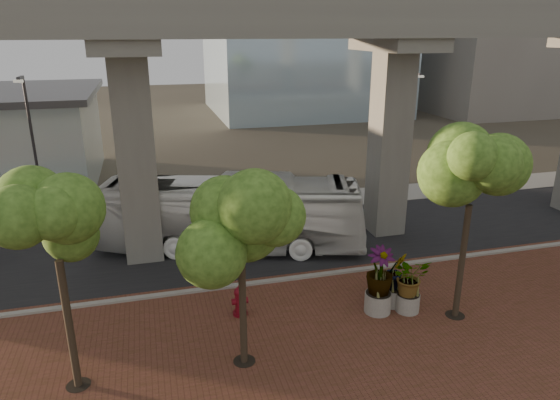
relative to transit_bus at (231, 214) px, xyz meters
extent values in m
plane|color=#3E372D|center=(2.00, -1.88, -1.73)|extent=(160.00, 160.00, 0.00)
cube|color=brown|center=(2.00, -9.88, -1.70)|extent=(70.00, 13.00, 0.06)
cube|color=black|center=(2.00, 0.12, -1.71)|extent=(90.00, 8.00, 0.04)
cube|color=#99968E|center=(2.00, -3.88, -1.65)|extent=(70.00, 0.25, 0.16)
cube|color=#99968E|center=(2.00, 5.62, -1.70)|extent=(90.00, 3.00, 0.06)
cube|color=gray|center=(2.00, -1.48, 8.77)|extent=(72.00, 2.40, 1.80)
cube|color=gray|center=(2.00, 1.72, 8.77)|extent=(72.00, 2.40, 1.80)
cube|color=gray|center=(40.00, 34.12, 10.27)|extent=(18.00, 16.00, 24.00)
imported|color=silver|center=(0.00, 0.00, 0.00)|extent=(12.75, 6.38, 3.47)
cylinder|color=maroon|center=(-0.74, -5.99, -1.61)|extent=(0.53, 0.53, 0.12)
cylinder|color=maroon|center=(-0.74, -5.99, -1.19)|extent=(0.35, 0.35, 0.85)
sphere|color=maroon|center=(-0.74, -5.99, -0.76)|extent=(0.41, 0.41, 0.41)
cylinder|color=maroon|center=(-0.74, -5.99, -0.57)|extent=(0.12, 0.12, 0.15)
cylinder|color=maroon|center=(-0.74, -5.99, -1.12)|extent=(0.59, 0.23, 0.23)
cylinder|color=#A9A598|center=(5.29, -7.33, -1.33)|extent=(0.88, 0.88, 0.68)
imported|color=#315516|center=(5.29, -7.33, -0.26)|extent=(1.95, 1.95, 1.46)
cylinder|color=#A39C93|center=(4.20, -7.10, -1.29)|extent=(0.97, 0.97, 0.76)
imported|color=#315516|center=(4.20, -7.10, -0.02)|extent=(2.38, 2.38, 1.79)
cylinder|color=gray|center=(5.00, -6.79, -1.33)|extent=(0.88, 0.88, 0.68)
imported|color=#315516|center=(5.00, -6.79, -0.26)|extent=(1.95, 1.95, 1.46)
cylinder|color=#403424|center=(-6.03, -8.53, 0.34)|extent=(0.22, 0.22, 4.03)
cylinder|color=black|center=(-6.03, -8.53, -1.67)|extent=(0.70, 0.70, 0.01)
cylinder|color=#403424|center=(-1.12, -8.70, 0.05)|extent=(0.22, 0.22, 3.45)
cylinder|color=black|center=(-1.12, -8.70, -1.67)|extent=(0.70, 0.70, 0.01)
cylinder|color=#403424|center=(6.82, -8.09, 0.46)|extent=(0.22, 0.22, 4.27)
cylinder|color=black|center=(6.82, -8.09, -1.67)|extent=(0.70, 0.70, 0.01)
cylinder|color=#2D2C31|center=(-8.86, 4.46, 2.21)|extent=(0.14, 0.14, 7.80)
cube|color=#2D2C31|center=(-8.86, 3.97, 6.10)|extent=(0.15, 0.97, 0.15)
cube|color=silver|center=(-8.86, 3.48, 6.01)|extent=(0.39, 0.19, 0.12)
cylinder|color=#2F2F34|center=(11.10, 4.00, 2.10)|extent=(0.13, 0.13, 7.59)
cube|color=#2F2F34|center=(11.10, 3.52, 5.89)|extent=(0.14, 0.95, 0.14)
cube|color=silver|center=(11.10, 3.05, 5.80)|extent=(0.38, 0.19, 0.11)
camera|label=1|loc=(-3.48, -21.72, 8.19)|focal=32.00mm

